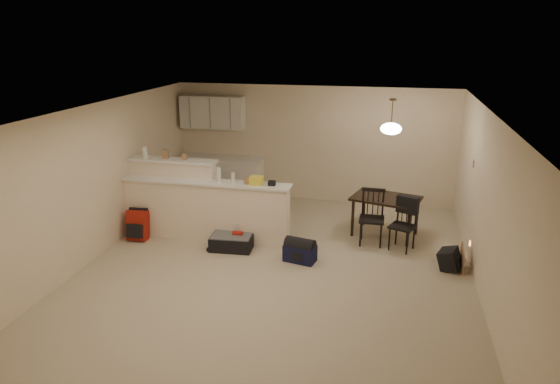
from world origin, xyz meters
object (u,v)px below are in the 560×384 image
(pendant_lamp, at_px, (391,128))
(dining_chair_near, at_px, (372,218))
(suitcase, at_px, (232,242))
(red_backpack, at_px, (138,225))
(dining_chair_far, at_px, (403,225))
(dining_table, at_px, (386,202))
(navy_duffel, at_px, (300,253))
(black_daypack, at_px, (449,259))

(pendant_lamp, distance_m, dining_chair_near, 1.58)
(suitcase, xyz_separation_m, red_backpack, (-1.78, 0.04, 0.15))
(dining_chair_far, bearing_deg, suitcase, -145.18)
(dining_table, xyz_separation_m, suitcase, (-2.54, -1.21, -0.52))
(navy_duffel, bearing_deg, red_backpack, -172.36)
(suitcase, bearing_deg, red_backpack, 174.79)
(dining_table, height_order, pendant_lamp, pendant_lamp)
(navy_duffel, height_order, black_daypack, black_daypack)
(dining_chair_far, distance_m, suitcase, 2.93)
(suitcase, relative_size, navy_duffel, 1.40)
(black_daypack, bearing_deg, dining_chair_far, 71.16)
(dining_table, bearing_deg, dining_chair_far, -47.60)
(suitcase, bearing_deg, pendant_lamp, 21.51)
(pendant_lamp, xyz_separation_m, navy_duffel, (-1.31, -1.42, -1.85))
(dining_chair_far, relative_size, black_daypack, 2.47)
(dining_table, relative_size, suitcase, 1.88)
(pendant_lamp, height_order, dining_chair_near, pendant_lamp)
(dining_chair_far, xyz_separation_m, suitcase, (-2.85, -0.62, -0.33))
(dining_table, height_order, black_daypack, dining_table)
(dining_chair_near, xyz_separation_m, suitcase, (-2.32, -0.75, -0.37))
(suitcase, height_order, black_daypack, black_daypack)
(suitcase, bearing_deg, black_daypack, -3.27)
(black_daypack, bearing_deg, dining_table, 61.05)
(pendant_lamp, relative_size, red_backpack, 1.15)
(dining_chair_near, distance_m, black_daypack, 1.48)
(dining_table, xyz_separation_m, dining_chair_near, (-0.22, -0.46, -0.15))
(dining_table, relative_size, pendant_lamp, 2.15)
(navy_duffel, xyz_separation_m, black_daypack, (2.35, 0.25, 0.02))
(red_backpack, bearing_deg, dining_chair_far, 3.55)
(dining_table, distance_m, pendant_lamp, 1.35)
(red_backpack, bearing_deg, pendant_lamp, 11.54)
(pendant_lamp, bearing_deg, navy_duffel, -132.60)
(suitcase, distance_m, navy_duffel, 1.25)
(navy_duffel, distance_m, black_daypack, 2.36)
(dining_chair_near, relative_size, dining_chair_far, 1.08)
(red_backpack, height_order, black_daypack, red_backpack)
(dining_table, bearing_deg, pendant_lamp, 168.52)
(dining_chair_near, relative_size, black_daypack, 2.68)
(suitcase, bearing_deg, navy_duffel, -13.76)
(dining_chair_near, distance_m, navy_duffel, 1.50)
(suitcase, relative_size, black_daypack, 1.94)
(dining_chair_near, height_order, dining_chair_far, dining_chair_near)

